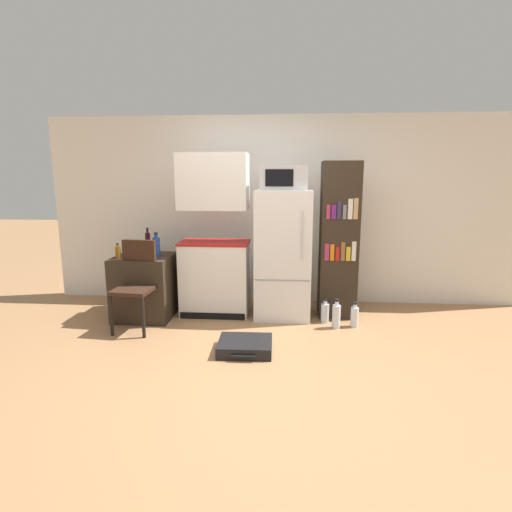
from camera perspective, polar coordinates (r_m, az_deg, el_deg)
name	(u,v)px	position (r m, az deg, el deg)	size (l,w,h in m)	color
ground_plane	(262,363)	(3.78, 0.82, -15.10)	(24.00, 24.00, 0.00)	#A3754C
wall_back	(287,211)	(5.40, 4.40, 6.45)	(6.40, 0.10, 2.47)	white
side_table	(147,285)	(5.07, -15.31, -4.04)	(0.66, 0.77, 0.76)	#2D2319
kitchen_hutch	(215,242)	(4.88, -5.94, 1.97)	(0.84, 0.50, 1.95)	white
refrigerator	(283,255)	(4.79, 3.86, 0.20)	(0.66, 0.59, 1.53)	white
microwave	(284,178)	(4.70, 3.99, 11.07)	(0.53, 0.43, 0.27)	#B7B7BC
bookshelf	(339,241)	(4.89, 11.72, 2.18)	(0.44, 0.39, 1.86)	#2D2319
bottle_wine_dark	(148,241)	(5.22, -15.18, 2.04)	(0.07, 0.07, 0.30)	black
bottle_blue_soda	(156,246)	(4.85, -14.04, 1.36)	(0.09, 0.09, 0.28)	#1E47A3
bottle_amber_beer	(118,252)	(4.83, -19.11, 0.51)	(0.06, 0.06, 0.18)	brown
bowl	(144,252)	(5.07, -15.75, 0.53)	(0.14, 0.14, 0.04)	silver
chair	(137,278)	(4.62, -16.64, -3.00)	(0.43, 0.44, 0.99)	black
suitcase_large_flat	(245,346)	(3.99, -1.56, -12.72)	(0.53, 0.47, 0.11)	black
water_bottle_front	(336,316)	(4.63, 11.40, -8.37)	(0.09, 0.09, 0.34)	silver
water_bottle_middle	(325,312)	(4.78, 9.82, -7.94)	(0.09, 0.09, 0.29)	silver
water_bottle_back	(355,316)	(4.71, 13.90, -8.38)	(0.09, 0.09, 0.29)	silver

